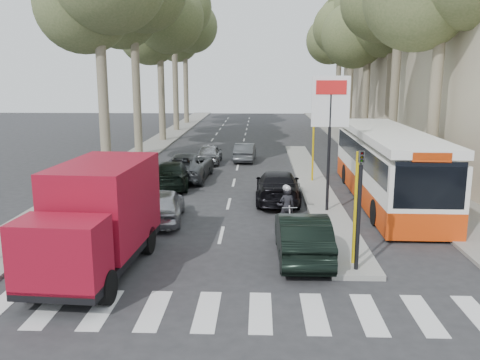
% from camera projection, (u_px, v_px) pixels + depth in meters
% --- Properties ---
extents(ground, '(120.00, 120.00, 0.00)m').
position_uv_depth(ground, '(245.00, 255.00, 16.22)').
color(ground, '#28282B').
rests_on(ground, ground).
extents(sidewalk_right, '(3.20, 70.00, 0.12)m').
position_uv_depth(sidewalk_right, '(362.00, 146.00, 40.34)').
color(sidewalk_right, gray).
rests_on(sidewalk_right, ground).
extents(median_left, '(2.40, 64.00, 0.12)m').
position_uv_depth(median_left, '(162.00, 140.00, 43.90)').
color(median_left, gray).
rests_on(median_left, ground).
extents(traffic_island, '(1.50, 26.00, 0.16)m').
position_uv_depth(traffic_island, '(312.00, 182.00, 26.84)').
color(traffic_island, gray).
rests_on(traffic_island, ground).
extents(building_far, '(11.00, 20.00, 16.00)m').
position_uv_depth(building_far, '(422.00, 49.00, 47.27)').
color(building_far, '#B7A88E').
rests_on(building_far, ground).
extents(billboard, '(1.50, 12.10, 5.60)m').
position_uv_depth(billboard, '(330.00, 124.00, 20.23)').
color(billboard, yellow).
rests_on(billboard, ground).
extents(traffic_light_island, '(0.16, 0.41, 3.60)m').
position_uv_depth(traffic_light_island, '(360.00, 190.00, 14.12)').
color(traffic_light_island, black).
rests_on(traffic_light_island, ground).
extents(tree_l_c, '(7.40, 7.20, 13.71)m').
position_uv_depth(tree_l_c, '(161.00, 20.00, 41.96)').
color(tree_l_c, '#6B604C').
rests_on(tree_l_c, ground).
extents(tree_l_d, '(7.40, 7.20, 15.66)m').
position_uv_depth(tree_l_d, '(175.00, 10.00, 49.44)').
color(tree_l_d, '#6B604C').
rests_on(tree_l_d, ground).
extents(tree_l_e, '(7.40, 7.20, 14.49)m').
position_uv_depth(tree_l_e, '(186.00, 29.00, 57.48)').
color(tree_l_e, '#6B604C').
rests_on(tree_l_e, ground).
extents(tree_r_c, '(7.40, 7.20, 13.32)m').
position_uv_depth(tree_r_c, '(371.00, 21.00, 39.45)').
color(tree_r_c, '#6B604C').
rests_on(tree_r_c, ground).
extents(tree_r_d, '(7.40, 7.20, 14.88)m').
position_uv_depth(tree_r_d, '(354.00, 15.00, 46.99)').
color(tree_r_d, '#6B604C').
rests_on(tree_r_d, ground).
extents(tree_r_e, '(7.40, 7.20, 14.10)m').
position_uv_depth(tree_r_e, '(341.00, 30.00, 54.95)').
color(tree_r_e, '#6B604C').
rests_on(tree_r_e, ground).
extents(silver_hatchback, '(1.87, 3.99, 1.32)m').
position_uv_depth(silver_hatchback, '(163.00, 205.00, 19.77)').
color(silver_hatchback, '#A4A5AB').
rests_on(silver_hatchback, ground).
extents(dark_hatchback, '(1.61, 4.42, 1.45)m').
position_uv_depth(dark_hatchback, '(302.00, 236.00, 15.81)').
color(dark_hatchback, black).
rests_on(dark_hatchback, ground).
extents(queue_car_a, '(2.65, 5.31, 1.45)m').
position_uv_depth(queue_car_a, '(187.00, 166.00, 27.83)').
color(queue_car_a, '#4C4F53').
rests_on(queue_car_a, ground).
extents(queue_car_b, '(2.03, 4.85, 1.40)m').
position_uv_depth(queue_car_b, '(278.00, 186.00, 22.88)').
color(queue_car_b, black).
rests_on(queue_car_b, ground).
extents(queue_car_c, '(1.49, 3.67, 1.25)m').
position_uv_depth(queue_car_c, '(209.00, 154.00, 32.80)').
color(queue_car_c, gray).
rests_on(queue_car_c, ground).
extents(queue_car_d, '(1.46, 3.71, 1.20)m').
position_uv_depth(queue_car_d, '(245.00, 152.00, 33.63)').
color(queue_car_d, '#494D51').
rests_on(queue_car_d, ground).
extents(queue_car_e, '(2.22, 4.75, 1.34)m').
position_uv_depth(queue_car_e, '(172.00, 174.00, 25.79)').
color(queue_car_e, black).
rests_on(queue_car_e, ground).
extents(red_truck, '(2.58, 5.99, 3.13)m').
position_uv_depth(red_truck, '(98.00, 216.00, 14.60)').
color(red_truck, black).
rests_on(red_truck, ground).
extents(city_bus, '(2.87, 12.34, 3.24)m').
position_uv_depth(city_bus, '(387.00, 164.00, 22.85)').
color(city_bus, red).
rests_on(city_bus, ground).
extents(motorcycle, '(0.74, 1.91, 1.62)m').
position_uv_depth(motorcycle, '(286.00, 207.00, 19.15)').
color(motorcycle, black).
rests_on(motorcycle, ground).
extents(pedestrian_near, '(0.58, 0.97, 1.56)m').
position_uv_depth(pedestrian_near, '(414.00, 186.00, 22.06)').
color(pedestrian_near, '#3E3149').
rests_on(pedestrian_near, sidewalk_right).
extents(pedestrian_far, '(1.39, 0.92, 1.97)m').
position_uv_depth(pedestrian_far, '(412.00, 166.00, 25.66)').
color(pedestrian_far, '#6D6252').
rests_on(pedestrian_far, sidewalk_right).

